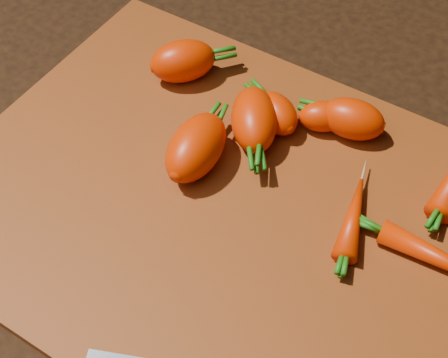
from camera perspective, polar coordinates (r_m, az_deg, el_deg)
The scene contains 9 objects.
ground at distance 0.60m, azimuth -0.51°, elevation -2.68°, with size 2.00×2.00×0.01m, color black.
cutting_board at distance 0.59m, azimuth -0.52°, elevation -2.07°, with size 0.50×0.40×0.01m, color brown.
carrot_0 at distance 0.68m, azimuth -3.78°, elevation 10.71°, with size 0.07×0.05×0.05m, color red.
carrot_1 at distance 0.63m, azimuth 4.80°, elevation 6.01°, with size 0.05×0.04×0.04m, color red.
carrot_2 at distance 0.62m, azimuth 2.77°, elevation 5.46°, with size 0.08×0.05×0.05m, color red.
carrot_3 at distance 0.59m, azimuth -2.57°, elevation 2.92°, with size 0.08×0.05×0.05m, color red.
carrot_4 at distance 0.63m, azimuth 11.66°, elevation 5.40°, with size 0.06×0.04×0.04m, color red.
carrot_5 at distance 0.64m, azimuth 9.04°, elevation 5.67°, with size 0.05×0.03×0.03m, color red.
carrot_8 at distance 0.57m, azimuth 11.73°, elevation -3.42°, with size 0.09×0.02×0.02m, color red.
Camera 1 is at (0.18, -0.29, 0.49)m, focal length 50.00 mm.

